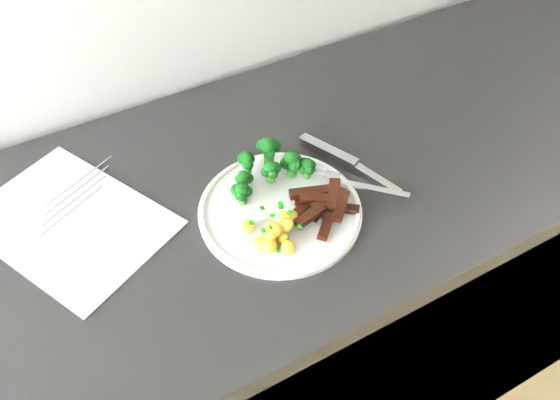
# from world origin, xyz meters

# --- Properties ---
(counter) EXTENTS (2.39, 0.60, 0.90)m
(counter) POSITION_xyz_m (0.01, 1.67, 0.45)
(counter) COLOR black
(counter) RESTS_ON ground
(recipe_paper) EXTENTS (0.32, 0.36, 0.00)m
(recipe_paper) POSITION_xyz_m (-0.17, 1.75, 0.90)
(recipe_paper) COLOR silver
(recipe_paper) RESTS_ON counter
(plate) EXTENTS (0.26, 0.26, 0.01)m
(plate) POSITION_xyz_m (0.12, 1.61, 0.90)
(plate) COLOR white
(plate) RESTS_ON counter
(broccoli) EXTENTS (0.15, 0.09, 0.06)m
(broccoli) POSITION_xyz_m (0.14, 1.68, 0.94)
(broccoli) COLOR #306E1B
(broccoli) RESTS_ON plate
(potatoes) EXTENTS (0.09, 0.09, 0.04)m
(potatoes) POSITION_xyz_m (0.09, 1.57, 0.92)
(potatoes) COLOR yellow
(potatoes) RESTS_ON plate
(beef_strips) EXTENTS (0.11, 0.11, 0.03)m
(beef_strips) POSITION_xyz_m (0.18, 1.58, 0.91)
(beef_strips) COLOR black
(beef_strips) RESTS_ON plate
(fork) EXTENTS (0.12, 0.14, 0.02)m
(fork) POSITION_xyz_m (0.26, 1.59, 0.91)
(fork) COLOR silver
(fork) RESTS_ON plate
(knife) EXTENTS (0.09, 0.20, 0.02)m
(knife) POSITION_xyz_m (0.28, 1.62, 0.90)
(knife) COLOR silver
(knife) RESTS_ON plate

